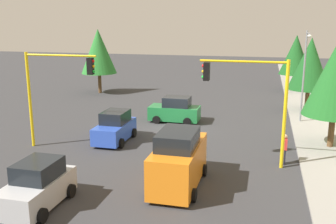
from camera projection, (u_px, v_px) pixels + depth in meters
ground_plane at (172, 129)px, 28.08m from camera, size 120.00×120.00×0.00m
sidewalk_kerb at (316, 120)px, 30.26m from camera, size 80.00×4.00×0.15m
lane_arrow_near at (51, 189)px, 17.94m from camera, size 2.40×1.10×1.10m
traffic_signal_near_left at (251, 91)px, 20.11m from camera, size 0.36×4.59×5.77m
traffic_signal_near_right at (55, 82)px, 22.84m from camera, size 0.36×4.59×5.86m
street_lamp_curbside at (305, 67)px, 28.27m from camera, size 2.15×0.28×7.00m
tree_roadside_mid at (310, 64)px, 32.27m from camera, size 3.49×3.49×6.34m
tree_opposite_side at (98, 51)px, 40.99m from camera, size 3.76×3.76×6.85m
tree_roadside_far at (296, 55)px, 41.84m from camera, size 3.41×3.41×6.19m
delivery_van_orange at (179, 160)px, 18.06m from camera, size 4.80×2.22×2.77m
car_silver at (37, 186)px, 16.14m from camera, size 3.74×2.05×1.98m
car_green at (175, 110)px, 29.81m from camera, size 2.08×3.86×1.98m
car_blue at (115, 128)px, 24.99m from camera, size 3.81×2.01×1.98m
pedestrian_crossing at (285, 148)px, 20.92m from camera, size 0.40×0.24×1.70m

